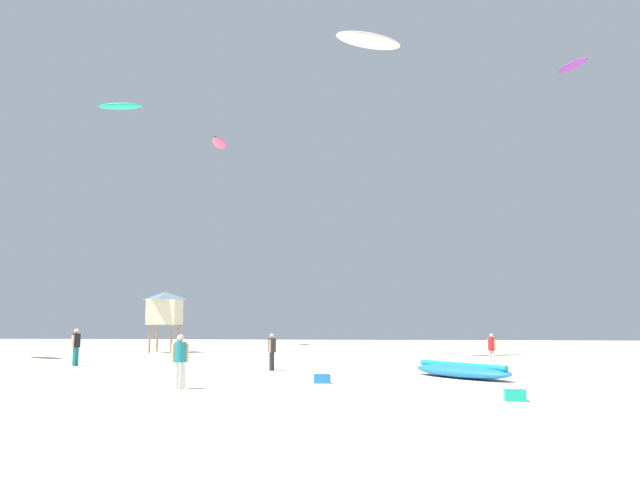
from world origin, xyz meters
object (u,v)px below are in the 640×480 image
at_px(person_right, 492,347).
at_px(gear_bag, 515,395).
at_px(kite_grounded_near, 461,371).
at_px(cooler_box, 322,379).
at_px(person_left, 272,349).
at_px(kite_aloft_3, 572,66).
at_px(person_foreground, 180,357).
at_px(kite_aloft_1, 219,143).
at_px(kite_aloft_2, 120,106).
at_px(person_midground, 76,344).
at_px(lifeguard_tower, 165,308).
at_px(kite_aloft_5, 369,41).

bearing_deg(person_right, gear_bag, -136.48).
distance_m(kite_grounded_near, gear_bag, 7.34).
relative_size(kite_grounded_near, cooler_box, 8.37).
xyz_separation_m(person_left, person_right, (10.03, 3.20, -0.03)).
relative_size(cooler_box, kite_aloft_3, 0.16).
distance_m(person_foreground, kite_grounded_near, 10.82).
xyz_separation_m(person_foreground, kite_aloft_1, (-7.83, 35.15, 16.78)).
height_order(person_right, gear_bag, person_right).
bearing_deg(person_left, kite_aloft_2, 162.95).
xyz_separation_m(gear_bag, kite_aloft_1, (-17.95, 37.34, 17.64)).
bearing_deg(kite_grounded_near, person_midground, 164.11).
xyz_separation_m(lifeguard_tower, kite_aloft_2, (0.08, -9.05, 11.35)).
bearing_deg(person_left, kite_aloft_3, 64.10).
height_order(person_foreground, kite_aloft_2, kite_aloft_2).
xyz_separation_m(kite_aloft_1, kite_aloft_3, (29.46, -4.12, 4.43)).
height_order(person_left, gear_bag, person_left).
height_order(cooler_box, kite_aloft_2, kite_aloft_2).
bearing_deg(lifeguard_tower, cooler_box, -58.58).
height_order(kite_aloft_3, kite_aloft_5, kite_aloft_3).
height_order(kite_aloft_2, kite_aloft_3, kite_aloft_3).
bearing_deg(kite_aloft_5, kite_aloft_3, 39.47).
bearing_deg(person_left, gear_bag, -35.28).
relative_size(kite_aloft_1, kite_aloft_5, 0.77).
bearing_deg(kite_aloft_5, person_foreground, -107.91).
relative_size(person_foreground, kite_grounded_near, 0.37).
xyz_separation_m(kite_grounded_near, kite_aloft_5, (-3.68, 12.89, 19.02)).
xyz_separation_m(person_foreground, kite_aloft_5, (5.82, 18.02, 18.28)).
height_order(person_left, kite_grounded_near, person_left).
relative_size(person_right, kite_aloft_2, 0.60).
xyz_separation_m(person_right, kite_aloft_1, (-19.48, 23.81, 16.88)).
height_order(person_foreground, kite_aloft_3, kite_aloft_3).
bearing_deg(person_midground, kite_aloft_1, 102.44).
bearing_deg(kite_aloft_3, gear_bag, -109.11).
bearing_deg(kite_grounded_near, gear_bag, -85.19).
height_order(person_midground, gear_bag, person_midground).
distance_m(cooler_box, gear_bag, 7.39).
bearing_deg(gear_bag, kite_aloft_3, 70.89).
relative_size(gear_bag, kite_aloft_5, 0.12).
bearing_deg(kite_grounded_near, person_left, 159.08).
height_order(person_midground, kite_aloft_5, kite_aloft_5).
distance_m(kite_grounded_near, lifeguard_tower, 25.87).
bearing_deg(kite_aloft_5, person_left, -113.05).
bearing_deg(kite_aloft_3, kite_aloft_1, 172.04).
relative_size(kite_grounded_near, kite_aloft_3, 1.36).
xyz_separation_m(person_right, kite_aloft_5, (-5.83, 6.68, 18.38)).
distance_m(person_left, kite_aloft_1, 33.21).
distance_m(person_foreground, kite_aloft_3, 43.37).
xyz_separation_m(person_right, cooler_box, (-7.27, -8.86, -0.76)).
distance_m(person_midground, lifeguard_tower, 13.45).
relative_size(person_midground, lifeguard_tower, 0.43).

